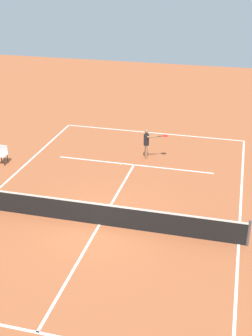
{
  "coord_description": "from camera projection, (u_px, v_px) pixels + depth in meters",
  "views": [
    {
      "loc": [
        -4.79,
        14.33,
        9.59
      ],
      "look_at": [
        -0.13,
        -3.72,
        0.8
      ],
      "focal_mm": 47.82,
      "sensor_mm": 36.0,
      "label": 1
    }
  ],
  "objects": [
    {
      "name": "tennis_net",
      "position": [
        99.0,
        214.0,
        17.51
      ],
      "size": [
        11.48,
        0.1,
        1.07
      ],
      "color": "#4C4C51",
      "rests_on": "ground"
    },
    {
      "name": "ground_plane",
      "position": [
        99.0,
        225.0,
        17.72
      ],
      "size": [
        60.0,
        60.0,
        0.0
      ],
      "primitive_type": "plane",
      "color": "#AD5933"
    },
    {
      "name": "tennis_ball",
      "position": [
        120.0,
        164.0,
        22.79
      ],
      "size": [
        0.07,
        0.07,
        0.07
      ],
      "primitive_type": "sphere",
      "color": "#CCE033",
      "rests_on": "ground"
    },
    {
      "name": "player_serving",
      "position": [
        147.0,
        141.0,
        23.16
      ],
      "size": [
        1.29,
        0.59,
        1.63
      ],
      "rotation": [
        0.0,
        0.0,
        1.96
      ],
      "color": "#9E704C",
      "rests_on": "ground"
    },
    {
      "name": "courtside_chair_mid",
      "position": [
        3.0,
        154.0,
        22.76
      ],
      "size": [
        0.44,
        0.46,
        0.95
      ],
      "color": "#262626",
      "rests_on": "ground"
    },
    {
      "name": "court_lines",
      "position": [
        99.0,
        224.0,
        17.72
      ],
      "size": [
        10.88,
        21.29,
        0.01
      ],
      "color": "white",
      "rests_on": "ground"
    }
  ]
}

